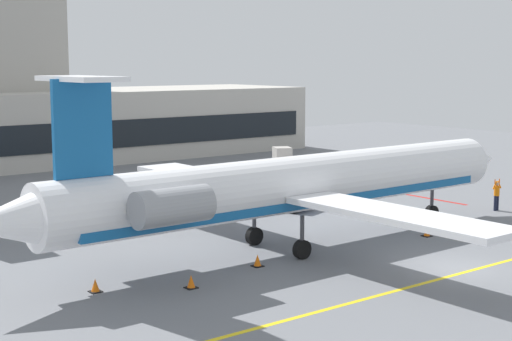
# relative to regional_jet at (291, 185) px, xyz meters

# --- Properties ---
(ground) EXTENTS (120.00, 120.00, 0.11)m
(ground) POSITION_rel_regional_jet_xyz_m (3.43, -7.19, -3.21)
(ground) COLOR slate
(regional_jet) EXTENTS (32.68, 24.42, 8.57)m
(regional_jet) POSITION_rel_regional_jet_xyz_m (0.00, 0.00, 0.00)
(regional_jet) COLOR white
(regional_jet) RESTS_ON ground
(baggage_tug) EXTENTS (2.92, 4.01, 2.09)m
(baggage_tug) POSITION_rel_regional_jet_xyz_m (6.15, 8.51, -2.21)
(baggage_tug) COLOR #1E4CB2
(baggage_tug) RESTS_ON ground
(pushback_tractor) EXTENTS (2.99, 4.02, 2.09)m
(pushback_tractor) POSITION_rel_regional_jet_xyz_m (16.45, 19.93, -2.22)
(pushback_tractor) COLOR silver
(pushback_tractor) RESTS_ON ground
(marshaller) EXTENTS (0.83, 0.34, 1.97)m
(marshaller) POSITION_rel_regional_jet_xyz_m (16.40, -0.38, -2.16)
(marshaller) COLOR #191E33
(marshaller) RESTS_ON ground
(safety_cone_alpha) EXTENTS (0.47, 0.47, 0.55)m
(safety_cone_alpha) POSITION_rel_regional_jet_xyz_m (-3.33, -1.59, -2.92)
(safety_cone_alpha) COLOR orange
(safety_cone_alpha) RESTS_ON ground
(safety_cone_bravo) EXTENTS (0.47, 0.47, 0.55)m
(safety_cone_bravo) POSITION_rel_regional_jet_xyz_m (7.44, -2.35, -2.92)
(safety_cone_bravo) COLOR orange
(safety_cone_bravo) RESTS_ON ground
(safety_cone_charlie) EXTENTS (0.47, 0.47, 0.55)m
(safety_cone_charlie) POSITION_rel_regional_jet_xyz_m (-7.53, -2.56, -2.92)
(safety_cone_charlie) COLOR orange
(safety_cone_charlie) RESTS_ON ground
(safety_cone_delta) EXTENTS (0.47, 0.47, 0.55)m
(safety_cone_delta) POSITION_rel_regional_jet_xyz_m (-10.83, -0.64, -2.92)
(safety_cone_delta) COLOR orange
(safety_cone_delta) RESTS_ON ground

